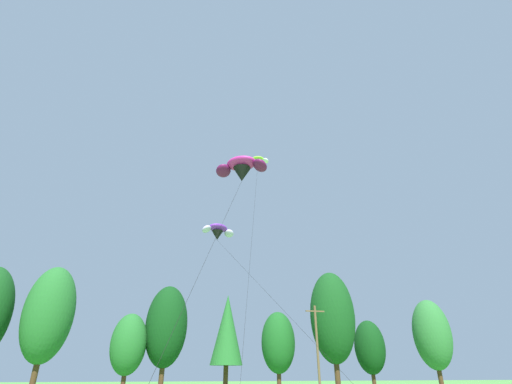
{
  "coord_description": "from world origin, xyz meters",
  "views": [
    {
      "loc": [
        -4.41,
        3.07,
        2.34
      ],
      "look_at": [
        -0.72,
        21.0,
        11.24
      ],
      "focal_mm": 26.02,
      "sensor_mm": 36.0,
      "label": 1
    }
  ],
  "objects_px": {
    "parafoil_kite_far_purple": "(218,232)",
    "parafoil_kite_high_magenta": "(242,169)",
    "utility_pole": "(317,347)",
    "parafoil_kite_mid_lime_white": "(258,162)"
  },
  "relations": [
    {
      "from": "utility_pole",
      "to": "parafoil_kite_high_magenta",
      "type": "relative_size",
      "value": 0.66
    },
    {
      "from": "parafoil_kite_high_magenta",
      "to": "parafoil_kite_mid_lime_white",
      "type": "relative_size",
      "value": 0.65
    },
    {
      "from": "utility_pole",
      "to": "parafoil_kite_high_magenta",
      "type": "xyz_separation_m",
      "value": [
        -11.87,
        -19.9,
        9.75
      ]
    },
    {
      "from": "utility_pole",
      "to": "parafoil_kite_high_magenta",
      "type": "height_order",
      "value": "parafoil_kite_high_magenta"
    },
    {
      "from": "parafoil_kite_mid_lime_white",
      "to": "parafoil_kite_far_purple",
      "type": "relative_size",
      "value": 1.07
    },
    {
      "from": "parafoil_kite_high_magenta",
      "to": "parafoil_kite_far_purple",
      "type": "bearing_deg",
      "value": 90.05
    },
    {
      "from": "utility_pole",
      "to": "parafoil_kite_mid_lime_white",
      "type": "distance_m",
      "value": 21.04
    },
    {
      "from": "utility_pole",
      "to": "parafoil_kite_high_magenta",
      "type": "bearing_deg",
      "value": -120.81
    },
    {
      "from": "parafoil_kite_far_purple",
      "to": "parafoil_kite_high_magenta",
      "type": "bearing_deg",
      "value": -89.95
    },
    {
      "from": "utility_pole",
      "to": "parafoil_kite_high_magenta",
      "type": "distance_m",
      "value": 25.14
    }
  ]
}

